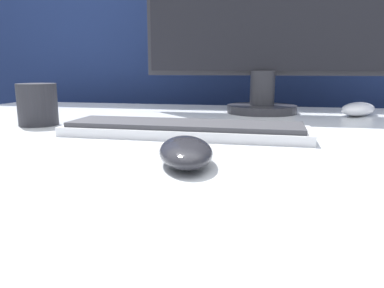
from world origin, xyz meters
The scene contains 6 objects.
partition_panel centered at (0.00, 0.70, 0.68)m, with size 5.00×0.03×1.35m.
computer_mouse_near centered at (-0.06, -0.17, 0.74)m, with size 0.10×0.14×0.03m.
keyboard centered at (-0.11, 0.02, 0.73)m, with size 0.43×0.12×0.02m.
monitor centered at (0.02, 0.39, 0.99)m, with size 0.61×0.18×0.49m.
computer_mouse_far centered at (0.25, 0.37, 0.74)m, with size 0.13×0.15×0.03m.
mug centered at (-0.43, 0.08, 0.76)m, with size 0.08×0.08×0.08m.
Camera 1 is at (0.03, -0.60, 0.84)m, focal length 35.00 mm.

